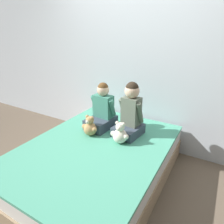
{
  "coord_description": "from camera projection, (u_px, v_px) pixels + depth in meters",
  "views": [
    {
      "loc": [
        1.13,
        -1.57,
        1.67
      ],
      "look_at": [
        0.0,
        0.37,
        0.74
      ],
      "focal_mm": 32.0,
      "sensor_mm": 36.0,
      "label": 1
    }
  ],
  "objects": [
    {
      "name": "bed",
      "position": [
        96.0,
        163.0,
        2.33
      ],
      "size": [
        1.49,
        1.99,
        0.46
      ],
      "color": "#997F60",
      "rests_on": "ground_plane"
    },
    {
      "name": "teddy_bear_held_by_right_child",
      "position": [
        120.0,
        134.0,
        2.27
      ],
      "size": [
        0.22,
        0.17,
        0.26
      ],
      "rotation": [
        0.0,
        0.0,
        0.05
      ],
      "color": "silver",
      "rests_on": "bed"
    },
    {
      "name": "child_on_right",
      "position": [
        130.0,
        113.0,
        2.4
      ],
      "size": [
        0.33,
        0.38,
        0.66
      ],
      "rotation": [
        0.0,
        0.0,
        -0.12
      ],
      "color": "#384251",
      "rests_on": "bed"
    },
    {
      "name": "ground_plane",
      "position": [
        97.0,
        178.0,
        2.42
      ],
      "size": [
        14.0,
        14.0,
        0.0
      ],
      "primitive_type": "plane",
      "color": "brown"
    },
    {
      "name": "child_on_left",
      "position": [
        102.0,
        111.0,
        2.61
      ],
      "size": [
        0.35,
        0.42,
        0.6
      ],
      "rotation": [
        0.0,
        0.0,
        -0.09
      ],
      "color": "#384251",
      "rests_on": "bed"
    },
    {
      "name": "teddy_bear_held_by_left_child",
      "position": [
        90.0,
        127.0,
        2.43
      ],
      "size": [
        0.22,
        0.16,
        0.26
      ],
      "rotation": [
        0.0,
        0.0,
        -0.04
      ],
      "color": "tan",
      "rests_on": "bed"
    },
    {
      "name": "wall_behind_bed",
      "position": [
        137.0,
        61.0,
        2.8
      ],
      "size": [
        8.0,
        0.06,
        2.5
      ],
      "color": "silver",
      "rests_on": "ground_plane"
    }
  ]
}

